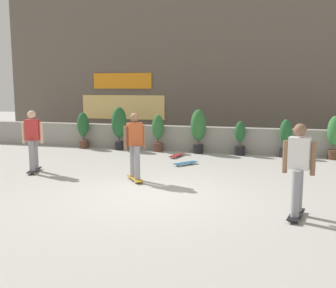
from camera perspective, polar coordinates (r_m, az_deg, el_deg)
name	(u,v)px	position (r m, az deg, el deg)	size (l,w,h in m)	color
ground_plane	(150,194)	(8.57, -2.66, -7.37)	(48.00, 48.00, 0.00)	#B2AFA8
planter_wall	(200,139)	(14.21, 4.77, 0.74)	(18.00, 0.40, 0.90)	gray
building_backdrop	(217,66)	(18.05, 7.22, 11.21)	(20.00, 2.08, 6.50)	#60564C
potted_plant_0	(83,128)	(15.20, -12.31, 2.30)	(0.45, 0.45, 1.36)	brown
potted_plant_1	(119,125)	(14.56, -7.16, 2.82)	(0.56, 0.56, 1.60)	black
potted_plant_2	(158,131)	(14.08, -1.49, 1.92)	(0.43, 0.43, 1.33)	brown
potted_plant_3	(198,128)	(13.71, 4.43, 2.38)	(0.54, 0.54, 1.55)	black
potted_plant_4	(240,137)	(13.55, 10.49, 0.96)	(0.36, 0.36, 1.17)	black
potted_plant_5	(286,137)	(13.51, 16.82, 1.05)	(0.40, 0.40, 1.26)	black
potted_plant_6	(335,135)	(13.62, 23.20, 1.28)	(0.47, 0.47, 1.41)	brown
skater_far_left	(135,144)	(9.60, -4.90, 0.05)	(0.65, 0.75, 1.70)	#BF8C26
skater_by_wall_left	(33,138)	(11.19, -19.17, 0.79)	(0.54, 0.82, 1.70)	black
skater_mid_plaza	(298,166)	(7.21, 18.54, -3.12)	(0.55, 0.82, 1.70)	black
skateboard_near_camera	(186,163)	(11.71, 2.58, -2.79)	(0.65, 0.75, 0.08)	#266699
skateboard_aside	(177,155)	(13.02, 1.28, -1.66)	(0.36, 0.82, 0.08)	maroon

